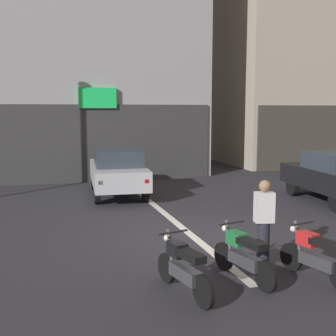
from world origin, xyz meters
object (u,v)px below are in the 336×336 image
car_black_parked_kerbside (336,175)px  person_by_motorcycles (264,222)px  motorcycle_red_row_centre (315,255)px  motorcycle_black_row_leftmost (183,267)px  car_silver_crossing_near (118,170)px  motorcycle_green_row_left_mid (243,255)px

car_black_parked_kerbside → person_by_motorcycles: (-5.09, -4.54, -0.03)m
car_black_parked_kerbside → motorcycle_red_row_centre: size_ratio=2.56×
motorcycle_black_row_leftmost → motorcycle_red_row_centre: size_ratio=1.00×
car_silver_crossing_near → person_by_motorcycles: bearing=-79.3°
motorcycle_green_row_left_mid → person_by_motorcycles: size_ratio=0.98×
car_black_parked_kerbside → motorcycle_green_row_left_mid: 7.69m
car_black_parked_kerbside → motorcycle_red_row_centre: (-4.57, -5.45, -0.43)m
car_silver_crossing_near → motorcycle_green_row_left_mid: (0.76, -8.21, -0.43)m
car_silver_crossing_near → motorcycle_red_row_centre: size_ratio=2.57×
motorcycle_green_row_left_mid → person_by_motorcycles: (0.68, 0.52, 0.40)m
car_silver_crossing_near → car_black_parked_kerbside: 7.26m
motorcycle_green_row_left_mid → motorcycle_red_row_centre: (1.20, -0.39, 0.00)m
motorcycle_red_row_centre → person_by_motorcycles: person_by_motorcycles is taller
motorcycle_green_row_left_mid → motorcycle_red_row_centre: size_ratio=1.00×
car_silver_crossing_near → person_by_motorcycles: person_by_motorcycles is taller
motorcycle_red_row_centre → car_silver_crossing_near: bearing=102.9°
motorcycle_black_row_leftmost → person_by_motorcycles: 2.09m
motorcycle_red_row_centre → person_by_motorcycles: (-0.52, 0.91, 0.40)m
motorcycle_black_row_leftmost → car_silver_crossing_near: bearing=87.0°
car_silver_crossing_near → person_by_motorcycles: (1.45, -7.69, -0.03)m
car_silver_crossing_near → motorcycle_red_row_centre: car_silver_crossing_near is taller
car_black_parked_kerbside → motorcycle_black_row_leftmost: size_ratio=2.56×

